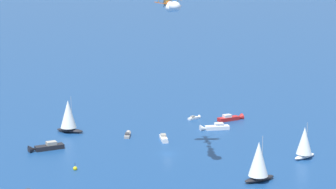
{
  "coord_description": "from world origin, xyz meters",
  "views": [
    {
      "loc": [
        24.21,
        -168.59,
        52.0
      ],
      "look_at": [
        0.0,
        0.0,
        16.97
      ],
      "focal_mm": 67.76,
      "sensor_mm": 36.0,
      "label": 1
    }
  ],
  "objects_px": {
    "motorboat_near_centre": "(213,127)",
    "sailboat_outer_ring_a": "(68,116)",
    "biplane_lead": "(168,2)",
    "motorboat_trailing": "(195,118)",
    "sailboat_inshore": "(259,161)",
    "motorboat_mid_cluster": "(164,139)",
    "motorboat_ahead": "(45,147)",
    "sailboat_outer_ring_c": "(304,142)",
    "marker_buoy": "(75,168)",
    "motorboat_far_port": "(232,118)",
    "motorboat_far_stbd": "(128,135)"
  },
  "relations": [
    {
      "from": "motorboat_near_centre",
      "to": "sailboat_outer_ring_a",
      "type": "bearing_deg",
      "value": -167.92
    },
    {
      "from": "biplane_lead",
      "to": "motorboat_trailing",
      "type": "bearing_deg",
      "value": 85.52
    },
    {
      "from": "sailboat_inshore",
      "to": "motorboat_mid_cluster",
      "type": "bearing_deg",
      "value": 130.56
    },
    {
      "from": "motorboat_ahead",
      "to": "sailboat_outer_ring_c",
      "type": "distance_m",
      "value": 72.92
    },
    {
      "from": "sailboat_outer_ring_c",
      "to": "marker_buoy",
      "type": "distance_m",
      "value": 62.06
    },
    {
      "from": "motorboat_trailing",
      "to": "sailboat_outer_ring_a",
      "type": "xyz_separation_m",
      "value": [
        -37.56,
        -23.37,
        4.93
      ]
    },
    {
      "from": "marker_buoy",
      "to": "motorboat_near_centre",
      "type": "bearing_deg",
      "value": 54.68
    },
    {
      "from": "sailboat_inshore",
      "to": "sailboat_outer_ring_a",
      "type": "relative_size",
      "value": 0.97
    },
    {
      "from": "motorboat_ahead",
      "to": "biplane_lead",
      "type": "xyz_separation_m",
      "value": [
        35.37,
        1.7,
        41.25
      ]
    },
    {
      "from": "sailboat_outer_ring_c",
      "to": "marker_buoy",
      "type": "height_order",
      "value": "sailboat_outer_ring_c"
    },
    {
      "from": "sailboat_inshore",
      "to": "sailboat_outer_ring_c",
      "type": "distance_m",
      "value": 24.09
    },
    {
      "from": "motorboat_mid_cluster",
      "to": "marker_buoy",
      "type": "height_order",
      "value": "marker_buoy"
    },
    {
      "from": "motorboat_trailing",
      "to": "marker_buoy",
      "type": "height_order",
      "value": "marker_buoy"
    },
    {
      "from": "motorboat_ahead",
      "to": "sailboat_outer_ring_c",
      "type": "bearing_deg",
      "value": 1.94
    },
    {
      "from": "sailboat_outer_ring_a",
      "to": "sailboat_outer_ring_c",
      "type": "height_order",
      "value": "sailboat_outer_ring_a"
    },
    {
      "from": "motorboat_trailing",
      "to": "motorboat_ahead",
      "type": "xyz_separation_m",
      "value": [
        -38.63,
        -43.37,
        0.39
      ]
    },
    {
      "from": "motorboat_ahead",
      "to": "sailboat_outer_ring_a",
      "type": "relative_size",
      "value": 0.84
    },
    {
      "from": "motorboat_far_port",
      "to": "sailboat_outer_ring_c",
      "type": "relative_size",
      "value": 0.9
    },
    {
      "from": "motorboat_near_centre",
      "to": "biplane_lead",
      "type": "height_order",
      "value": "biplane_lead"
    },
    {
      "from": "sailboat_outer_ring_c",
      "to": "motorboat_ahead",
      "type": "bearing_deg",
      "value": -178.06
    },
    {
      "from": "motorboat_far_port",
      "to": "marker_buoy",
      "type": "height_order",
      "value": "motorboat_far_port"
    },
    {
      "from": "sailboat_outer_ring_c",
      "to": "motorboat_far_stbd",
      "type": "bearing_deg",
      "value": 163.34
    },
    {
      "from": "motorboat_near_centre",
      "to": "motorboat_far_port",
      "type": "xyz_separation_m",
      "value": [
        5.28,
        13.74,
        -0.0
      ]
    },
    {
      "from": "motorboat_mid_cluster",
      "to": "marker_buoy",
      "type": "xyz_separation_m",
      "value": [
        -18.58,
        -30.76,
        -0.18
      ]
    },
    {
      "from": "motorboat_near_centre",
      "to": "motorboat_trailing",
      "type": "distance_m",
      "value": 15.61
    },
    {
      "from": "motorboat_near_centre",
      "to": "marker_buoy",
      "type": "distance_m",
      "value": 55.95
    },
    {
      "from": "motorboat_trailing",
      "to": "motorboat_ahead",
      "type": "distance_m",
      "value": 58.08
    },
    {
      "from": "motorboat_far_stbd",
      "to": "biplane_lead",
      "type": "relative_size",
      "value": 0.82
    },
    {
      "from": "motorboat_ahead",
      "to": "marker_buoy",
      "type": "distance_m",
      "value": 21.08
    },
    {
      "from": "motorboat_near_centre",
      "to": "motorboat_ahead",
      "type": "xyz_separation_m",
      "value": [
        -46.03,
        -29.62,
        0.05
      ]
    },
    {
      "from": "motorboat_far_port",
      "to": "marker_buoy",
      "type": "xyz_separation_m",
      "value": [
        -37.63,
        -59.39,
        -0.35
      ]
    },
    {
      "from": "motorboat_trailing",
      "to": "motorboat_mid_cluster",
      "type": "height_order",
      "value": "motorboat_mid_cluster"
    },
    {
      "from": "motorboat_mid_cluster",
      "to": "biplane_lead",
      "type": "distance_m",
      "value": 43.58
    },
    {
      "from": "sailboat_inshore",
      "to": "motorboat_ahead",
      "type": "relative_size",
      "value": 1.16
    },
    {
      "from": "motorboat_far_stbd",
      "to": "motorboat_ahead",
      "type": "bearing_deg",
      "value": -138.43
    },
    {
      "from": "sailboat_inshore",
      "to": "biplane_lead",
      "type": "distance_m",
      "value": 48.86
    },
    {
      "from": "motorboat_mid_cluster",
      "to": "sailboat_outer_ring_c",
      "type": "distance_m",
      "value": 42.52
    },
    {
      "from": "motorboat_far_stbd",
      "to": "sailboat_inshore",
      "type": "distance_m",
      "value": 54.31
    },
    {
      "from": "sailboat_outer_ring_a",
      "to": "sailboat_outer_ring_c",
      "type": "xyz_separation_m",
      "value": [
        71.71,
        -17.54,
        -0.78
      ]
    },
    {
      "from": "motorboat_mid_cluster",
      "to": "sailboat_outer_ring_a",
      "type": "xyz_separation_m",
      "value": [
        -31.2,
        5.26,
        4.76
      ]
    },
    {
      "from": "motorboat_ahead",
      "to": "marker_buoy",
      "type": "bearing_deg",
      "value": -49.51
    },
    {
      "from": "sailboat_outer_ring_a",
      "to": "biplane_lead",
      "type": "height_order",
      "value": "biplane_lead"
    },
    {
      "from": "biplane_lead",
      "to": "motorboat_far_stbd",
      "type": "bearing_deg",
      "value": 132.29
    },
    {
      "from": "motorboat_trailing",
      "to": "sailboat_outer_ring_c",
      "type": "distance_m",
      "value": 53.45
    },
    {
      "from": "sailboat_inshore",
      "to": "motorboat_trailing",
      "type": "height_order",
      "value": "sailboat_inshore"
    },
    {
      "from": "marker_buoy",
      "to": "sailboat_outer_ring_a",
      "type": "bearing_deg",
      "value": 109.3
    },
    {
      "from": "motorboat_far_port",
      "to": "sailboat_outer_ring_a",
      "type": "xyz_separation_m",
      "value": [
        -50.24,
        -23.36,
        4.58
      ]
    },
    {
      "from": "motorboat_far_stbd",
      "to": "sailboat_inshore",
      "type": "relative_size",
      "value": 0.54
    },
    {
      "from": "motorboat_far_port",
      "to": "motorboat_ahead",
      "type": "xyz_separation_m",
      "value": [
        -51.31,
        -43.36,
        0.05
      ]
    },
    {
      "from": "motorboat_near_centre",
      "to": "motorboat_ahead",
      "type": "relative_size",
      "value": 1.0
    }
  ]
}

